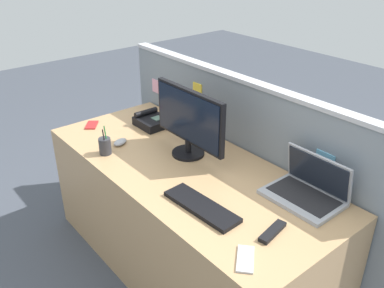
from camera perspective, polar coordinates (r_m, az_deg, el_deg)
ground_plane at (r=2.77m, az=-0.83°, el=-16.05°), size 10.00×10.00×0.00m
desk at (r=2.54m, az=-0.89°, el=-10.08°), size 1.86×0.79×0.73m
cubicle_divider at (r=2.66m, az=6.41°, el=-2.74°), size 2.13×0.07×1.15m
desktop_monitor at (r=2.36m, az=-0.40°, el=3.31°), size 0.56×0.19×0.40m
laptop at (r=2.12m, az=15.58°, el=-5.86°), size 0.36×0.26×0.22m
desk_phone at (r=2.82m, az=-5.49°, el=3.15°), size 0.21×0.19×0.09m
keyboard_main at (r=1.99m, az=1.30°, el=-8.54°), size 0.42×0.15×0.02m
computer_mouse_right_hand at (r=2.59m, az=-9.79°, el=0.26°), size 0.09×0.11×0.03m
pen_cup at (r=2.49m, az=-11.81°, el=-0.26°), size 0.07×0.07×0.18m
cell_phone_red_case at (r=2.89m, az=-13.56°, el=2.54°), size 0.14×0.13×0.01m
cell_phone_silver_slab at (r=1.74m, az=7.32°, el=-15.33°), size 0.15×0.16×0.01m
tv_remote at (r=1.88m, az=10.96°, el=-11.69°), size 0.07×0.18×0.02m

